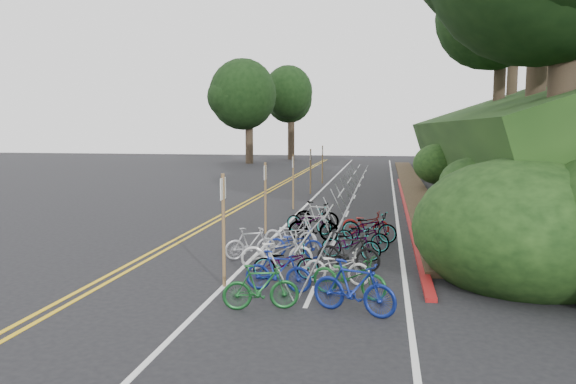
{
  "coord_description": "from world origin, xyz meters",
  "views": [
    {
      "loc": [
        4.66,
        -13.9,
        3.71
      ],
      "look_at": [
        1.12,
        6.59,
        1.3
      ],
      "focal_mm": 35.0,
      "sensor_mm": 36.0,
      "label": 1
    }
  ],
  "objects": [
    {
      "name": "bike_front",
      "position": [
        0.97,
        1.25,
        0.45
      ],
      "size": [
        1.12,
        1.52,
        0.91
      ],
      "primitive_type": "imported",
      "rotation": [
        0.0,
        0.0,
        2.09
      ],
      "color": "#9E9EA3",
      "rests_on": "ground"
    },
    {
      "name": "signposts_rest",
      "position": [
        0.6,
        14.0,
        1.43
      ],
      "size": [
        0.08,
        18.4,
        2.5
      ],
      "color": "brown",
      "rests_on": "ground"
    },
    {
      "name": "signpost_near",
      "position": [
        1.02,
        -1.56,
        1.52
      ],
      "size": [
        0.08,
        0.4,
        2.66
      ],
      "color": "brown",
      "rests_on": "ground"
    },
    {
      "name": "bike_rack_front",
      "position": [
        2.84,
        -1.23,
        0.8
      ],
      "size": [
        1.11,
        2.73,
        1.1
      ],
      "color": "#98999D",
      "rests_on": "ground"
    },
    {
      "name": "bike_valet",
      "position": [
        3.05,
        1.5,
        0.47
      ],
      "size": [
        3.36,
        11.03,
        1.09
      ],
      "color": "#144C1E",
      "rests_on": "ground"
    },
    {
      "name": "bike_racks_rest",
      "position": [
        3.0,
        13.0,
        0.85
      ],
      "size": [
        1.14,
        23.0,
        1.17
      ],
      "color": "#98999D",
      "rests_on": "ground"
    },
    {
      "name": "ground",
      "position": [
        0.0,
        0.0,
        0.0
      ],
      "size": [
        120.0,
        120.0,
        0.0
      ],
      "primitive_type": "plane",
      "color": "black",
      "rests_on": "ground"
    },
    {
      "name": "red_curb",
      "position": [
        5.7,
        12.0,
        0.05
      ],
      "size": [
        0.25,
        28.0,
        0.1
      ],
      "primitive_type": "cube",
      "color": "maroon",
      "rests_on": "ground"
    },
    {
      "name": "tree_cluster",
      "position": [
        9.76,
        22.04,
        11.12
      ],
      "size": [
        32.12,
        53.77,
        17.79
      ],
      "color": "#2D2319",
      "rests_on": "ground"
    },
    {
      "name": "road_markings",
      "position": [
        0.63,
        10.1,
        0.0
      ],
      "size": [
        7.47,
        80.0,
        0.01
      ],
      "color": "gold",
      "rests_on": "ground"
    },
    {
      "name": "embankment",
      "position": [
        12.96,
        19.04,
        2.57
      ],
      "size": [
        14.3,
        48.14,
        9.11
      ],
      "color": "black",
      "rests_on": "ground"
    }
  ]
}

